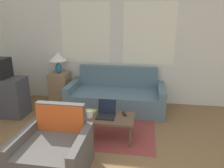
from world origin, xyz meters
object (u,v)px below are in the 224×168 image
object	(u,v)px
book_red	(91,111)
table_lamp	(58,58)
tv_remote	(124,114)
armchair	(54,153)
laptop	(106,113)
coffee_table	(107,119)
cup_navy	(90,114)
couch	(116,97)

from	to	relation	value
book_red	table_lamp	bearing A→B (deg)	129.27
tv_remote	armchair	bearing A→B (deg)	-128.52
laptop	book_red	size ratio (longest dim) A/B	1.39
coffee_table	laptop	xyz separation A→B (m)	(-0.02, 0.03, 0.10)
armchair	book_red	xyz separation A→B (m)	(0.23, 0.98, 0.15)
cup_navy	coffee_table	bearing A→B (deg)	11.82
cup_navy	book_red	xyz separation A→B (m)	(-0.03, 0.17, -0.03)
couch	armchair	xyz separation A→B (m)	(-0.50, -2.12, 0.00)
couch	armchair	bearing A→B (deg)	-103.31
couch	book_red	xyz separation A→B (m)	(-0.27, -1.13, 0.15)
tv_remote	table_lamp	bearing A→B (deg)	141.64
table_lamp	coffee_table	distance (m)	2.06
coffee_table	tv_remote	bearing A→B (deg)	25.30
cup_navy	armchair	bearing A→B (deg)	-107.77
armchair	book_red	bearing A→B (deg)	76.76
laptop	coffee_table	bearing A→B (deg)	-53.22
coffee_table	laptop	size ratio (longest dim) A/B	3.02
armchair	cup_navy	size ratio (longest dim) A/B	8.34
couch	cup_navy	distance (m)	1.34
armchair	laptop	distance (m)	1.05
table_lamp	book_red	size ratio (longest dim) A/B	2.20
armchair	table_lamp	xyz separation A→B (m)	(-0.82, 2.27, 0.77)
couch	book_red	distance (m)	1.18
couch	coffee_table	size ratio (longest dim) A/B	2.32
couch	armchair	size ratio (longest dim) A/B	2.33
table_lamp	laptop	xyz separation A→B (m)	(1.33, -1.37, -0.58)
cup_navy	tv_remote	distance (m)	0.56
laptop	tv_remote	size ratio (longest dim) A/B	1.85
coffee_table	book_red	distance (m)	0.33
armchair	cup_navy	distance (m)	0.87
cup_navy	couch	bearing A→B (deg)	79.56
armchair	coffee_table	bearing A→B (deg)	58.65
armchair	cup_navy	world-z (taller)	armchair
laptop	book_red	distance (m)	0.29
coffee_table	tv_remote	world-z (taller)	tv_remote
cup_navy	tv_remote	xyz separation A→B (m)	(0.53, 0.18, -0.04)
table_lamp	couch	bearing A→B (deg)	-6.48
table_lamp	laptop	bearing A→B (deg)	-45.87
cup_navy	tv_remote	world-z (taller)	cup_navy
armchair	table_lamp	bearing A→B (deg)	109.85
armchair	cup_navy	xyz separation A→B (m)	(0.26, 0.81, 0.18)
table_lamp	coffee_table	bearing A→B (deg)	-46.00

